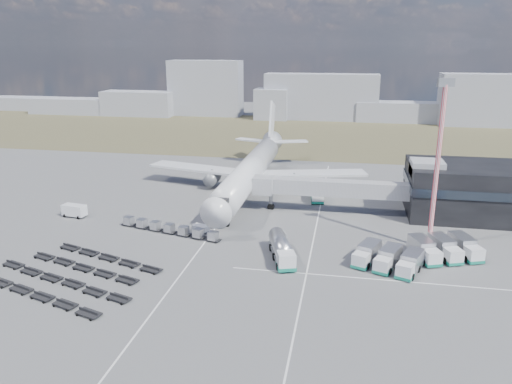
# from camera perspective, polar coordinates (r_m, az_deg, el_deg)

# --- Properties ---
(ground) EXTENTS (420.00, 420.00, 0.00)m
(ground) POSITION_cam_1_polar(r_m,az_deg,el_deg) (83.99, -4.71, -6.06)
(ground) COLOR #565659
(ground) RESTS_ON ground
(grass_strip) EXTENTS (420.00, 90.00, 0.01)m
(grass_strip) POSITION_cam_1_polar(r_m,az_deg,el_deg) (188.61, 4.12, 6.70)
(grass_strip) COLOR #483E2B
(grass_strip) RESTS_ON ground
(lane_markings) EXTENTS (47.12, 110.00, 0.01)m
(lane_markings) POSITION_cam_1_polar(r_m,az_deg,el_deg) (84.83, 2.24, -5.77)
(lane_markings) COLOR silver
(lane_markings) RESTS_ON ground
(terminal) EXTENTS (30.40, 16.40, 11.00)m
(terminal) POSITION_cam_1_polar(r_m,az_deg,el_deg) (105.68, 24.91, 0.20)
(terminal) COLOR black
(terminal) RESTS_ON ground
(jet_bridge) EXTENTS (30.30, 3.80, 7.05)m
(jet_bridge) POSITION_cam_1_polar(r_m,az_deg,el_deg) (99.02, 7.27, 0.50)
(jet_bridge) COLOR #939399
(jet_bridge) RESTS_ON ground
(airliner) EXTENTS (51.59, 64.53, 17.62)m
(airliner) POSITION_cam_1_polar(r_m,az_deg,el_deg) (112.35, -0.45, 2.70)
(airliner) COLOR silver
(airliner) RESTS_ON ground
(skyline) EXTENTS (306.97, 24.33, 24.98)m
(skyline) POSITION_cam_1_polar(r_m,az_deg,el_deg) (224.79, 10.89, 10.29)
(skyline) COLOR #9597A3
(skyline) RESTS_ON ground
(fuel_tanker) EXTENTS (5.73, 10.93, 3.43)m
(fuel_tanker) POSITION_cam_1_polar(r_m,az_deg,el_deg) (77.91, 2.95, -6.52)
(fuel_tanker) COLOR silver
(fuel_tanker) RESTS_ON ground
(pushback_tug) EXTENTS (3.21, 2.44, 1.33)m
(pushback_tug) POSITION_cam_1_polar(r_m,az_deg,el_deg) (89.51, -6.32, -4.19)
(pushback_tug) COLOR silver
(pushback_tug) RESTS_ON ground
(utility_van) EXTENTS (4.86, 2.79, 2.43)m
(utility_van) POSITION_cam_1_polar(r_m,az_deg,el_deg) (102.76, -20.05, -2.04)
(utility_van) COLOR silver
(utility_van) RESTS_ON ground
(catering_truck) EXTENTS (3.27, 6.62, 2.93)m
(catering_truck) POSITION_cam_1_polar(r_m,az_deg,el_deg) (107.17, 7.03, -0.22)
(catering_truck) COLOR silver
(catering_truck) RESTS_ON ground
(service_trucks_near) EXTENTS (10.89, 9.69, 2.73)m
(service_trucks_near) POSITION_cam_1_polar(r_m,az_deg,el_deg) (77.62, 14.83, -7.36)
(service_trucks_near) COLOR silver
(service_trucks_near) RESTS_ON ground
(service_trucks_far) EXTENTS (11.26, 9.91, 2.86)m
(service_trucks_far) POSITION_cam_1_polar(r_m,az_deg,el_deg) (83.79, 20.79, -6.06)
(service_trucks_far) COLOR silver
(service_trucks_far) RESTS_ON ground
(uld_row) EXTENTS (19.99, 6.52, 1.57)m
(uld_row) POSITION_cam_1_polar(r_m,az_deg,el_deg) (89.68, -9.88, -4.11)
(uld_row) COLOR black
(uld_row) RESTS_ON ground
(baggage_dollies) EXTENTS (27.00, 21.65, 0.77)m
(baggage_dollies) POSITION_cam_1_polar(r_m,az_deg,el_deg) (77.72, -20.54, -8.76)
(baggage_dollies) COLOR black
(baggage_dollies) RESTS_ON ground
(floodlight_mast) EXTENTS (2.61, 2.11, 27.38)m
(floodlight_mast) POSITION_cam_1_polar(r_m,az_deg,el_deg) (82.87, 19.98, 2.65)
(floodlight_mast) COLOR red
(floodlight_mast) RESTS_ON ground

